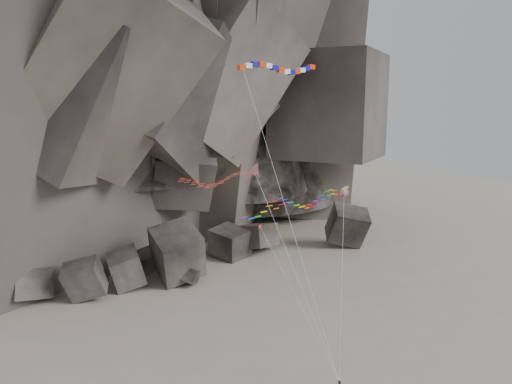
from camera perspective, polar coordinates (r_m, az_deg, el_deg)
ground at (r=59.03m, az=4.56°, el=-19.74°), size 260.00×260.00×0.00m
headland at (r=114.10m, az=-18.60°, el=16.83°), size 110.00×70.00×84.00m
boulder_field at (r=86.40m, az=-5.46°, el=-7.15°), size 63.86×17.83×10.51m
delta_kite at (r=51.81m, az=-4.70°, el=1.50°), size 11.90×12.02×21.45m
banner_kite at (r=52.64m, az=2.70°, el=13.73°), size 9.91×9.84×31.82m
parafoil_kite at (r=48.33m, az=4.31°, el=-1.23°), size 15.09×5.04×19.02m
pennant_kite at (r=52.55m, az=2.66°, el=-8.25°), size 4.14×8.73×15.13m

